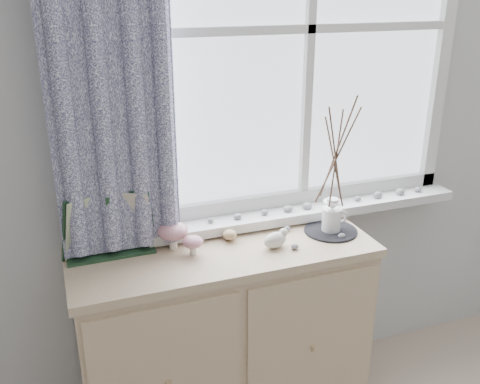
{
  "coord_description": "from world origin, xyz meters",
  "views": [
    {
      "loc": [
        -0.73,
        -0.02,
        1.82
      ],
      "look_at": [
        -0.1,
        1.7,
        1.1
      ],
      "focal_mm": 40.0,
      "sensor_mm": 36.0,
      "label": 1
    }
  ],
  "objects": [
    {
      "name": "sideboard",
      "position": [
        -0.15,
        1.75,
        0.43
      ],
      "size": [
        1.2,
        0.45,
        0.85
      ],
      "color": "tan",
      "rests_on": "ground"
    },
    {
      "name": "botanical_book",
      "position": [
        -0.57,
        1.83,
        0.98
      ],
      "size": [
        0.38,
        0.13,
        0.27
      ],
      "primitive_type": null,
      "rotation": [
        0.0,
        0.0,
        0.01
      ],
      "color": "#1B3921",
      "rests_on": "sideboard"
    },
    {
      "name": "toadstool_cluster",
      "position": [
        -0.32,
        1.8,
        0.92
      ],
      "size": [
        0.16,
        0.17,
        0.11
      ],
      "color": "white",
      "rests_on": "sideboard"
    },
    {
      "name": "wooden_eggs",
      "position": [
        -0.12,
        1.85,
        0.88
      ],
      "size": [
        0.09,
        0.11,
        0.07
      ],
      "color": "tan",
      "rests_on": "sideboard"
    },
    {
      "name": "songbird_figurine",
      "position": [
        0.04,
        1.7,
        0.89
      ],
      "size": [
        0.15,
        0.09,
        0.07
      ],
      "primitive_type": null,
      "rotation": [
        0.0,
        0.0,
        0.23
      ],
      "color": "white",
      "rests_on": "sideboard"
    },
    {
      "name": "crocheted_doily",
      "position": [
        0.32,
        1.75,
        0.85
      ],
      "size": [
        0.22,
        0.22,
        0.01
      ],
      "primitive_type": "cylinder",
      "color": "black",
      "rests_on": "sideboard"
    },
    {
      "name": "twig_pitcher",
      "position": [
        0.32,
        1.75,
        1.19
      ],
      "size": [
        0.21,
        0.21,
        0.59
      ],
      "rotation": [
        0.0,
        0.0,
        0.01
      ],
      "color": "silver",
      "rests_on": "crocheted_doily"
    },
    {
      "name": "sideboard_pebbles",
      "position": [
        0.15,
        1.75,
        0.86
      ],
      "size": [
        0.33,
        0.23,
        0.02
      ],
      "color": "gray",
      "rests_on": "sideboard"
    }
  ]
}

